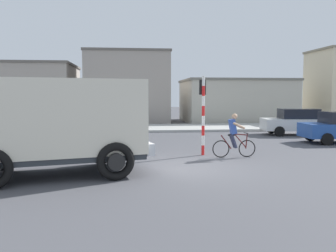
% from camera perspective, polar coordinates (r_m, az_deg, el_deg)
% --- Properties ---
extents(ground_plane, '(120.00, 120.00, 0.00)m').
position_cam_1_polar(ground_plane, '(11.96, 3.26, -6.77)').
color(ground_plane, '#4C4C51').
extents(sidewalk_far, '(80.00, 5.00, 0.16)m').
position_cam_1_polar(sidewalk_far, '(25.48, -1.77, -0.30)').
color(sidewalk_far, '#ADADA8').
rests_on(sidewalk_far, ground).
extents(truck_foreground, '(5.84, 3.73, 2.90)m').
position_cam_1_polar(truck_foreground, '(11.20, -17.72, 0.82)').
color(truck_foreground, silver).
rests_on(truck_foreground, ground).
extents(cyclist, '(1.73, 0.50, 1.72)m').
position_cam_1_polar(cyclist, '(14.08, 10.55, -1.50)').
color(cyclist, black).
rests_on(cyclist, ground).
extents(traffic_light_pole, '(0.24, 0.43, 3.20)m').
position_cam_1_polar(traffic_light_pole, '(14.43, 5.63, 3.51)').
color(traffic_light_pole, red).
rests_on(traffic_light_pole, ground).
extents(car_red_near, '(4.17, 2.22, 1.60)m').
position_cam_1_polar(car_red_near, '(23.03, 19.94, 0.67)').
color(car_red_near, white).
rests_on(car_red_near, ground).
extents(car_white_mid, '(4.14, 2.16, 1.60)m').
position_cam_1_polar(car_white_mid, '(19.26, -18.79, -0.09)').
color(car_white_mid, '#234C9E').
rests_on(car_white_mid, ground).
extents(pedestrian_near_kerb, '(0.34, 0.22, 1.62)m').
position_cam_1_polar(pedestrian_near_kerb, '(20.81, -15.11, 0.45)').
color(pedestrian_near_kerb, '#2D334C').
rests_on(pedestrian_near_kerb, ground).
extents(building_corner_left, '(10.94, 7.79, 5.15)m').
position_cam_1_polar(building_corner_left, '(34.33, -23.73, 4.83)').
color(building_corner_left, '#9E9389').
rests_on(building_corner_left, ground).
extents(building_mid_block, '(7.22, 6.12, 6.17)m').
position_cam_1_polar(building_mid_block, '(31.86, -6.50, 6.16)').
color(building_mid_block, '#9E9389').
rests_on(building_mid_block, ground).
extents(building_corner_right, '(9.49, 7.41, 3.84)m').
position_cam_1_polar(building_corner_right, '(33.27, 10.69, 4.04)').
color(building_corner_right, '#B2AD9E').
rests_on(building_corner_right, ground).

